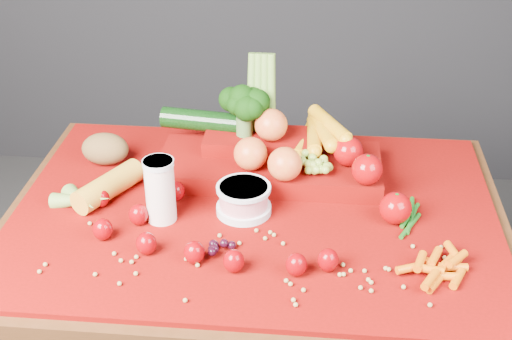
# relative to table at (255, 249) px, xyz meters

# --- Properties ---
(table) EXTENTS (1.10, 0.80, 0.75)m
(table) POSITION_rel_table_xyz_m (0.00, 0.00, 0.00)
(table) COLOR #331D0B
(table) RESTS_ON ground
(red_cloth) EXTENTS (1.05, 0.75, 0.01)m
(red_cloth) POSITION_rel_table_xyz_m (0.00, 0.00, 0.10)
(red_cloth) COLOR #6E0403
(red_cloth) RESTS_ON table
(milk_glass) EXTENTS (0.07, 0.07, 0.14)m
(milk_glass) POSITION_rel_table_xyz_m (-0.20, -0.06, 0.18)
(milk_glass) COLOR silver
(milk_glass) RESTS_ON red_cloth
(yogurt_bowl) EXTENTS (0.12, 0.12, 0.07)m
(yogurt_bowl) POSITION_rel_table_xyz_m (-0.02, -0.01, 0.14)
(yogurt_bowl) COLOR silver
(yogurt_bowl) RESTS_ON red_cloth
(strawberry_scatter) EXTENTS (0.54, 0.28, 0.05)m
(strawberry_scatter) POSITION_rel_table_xyz_m (-0.12, -0.14, 0.13)
(strawberry_scatter) COLOR #820200
(strawberry_scatter) RESTS_ON red_cloth
(dark_grape_cluster) EXTENTS (0.06, 0.05, 0.03)m
(dark_grape_cluster) POSITION_rel_table_xyz_m (-0.05, -0.16, 0.12)
(dark_grape_cluster) COLOR black
(dark_grape_cluster) RESTS_ON red_cloth
(soybean_scatter) EXTENTS (0.84, 0.24, 0.01)m
(soybean_scatter) POSITION_rel_table_xyz_m (0.00, -0.20, 0.11)
(soybean_scatter) COLOR #A48A46
(soybean_scatter) RESTS_ON red_cloth
(corn_ear) EXTENTS (0.24, 0.26, 0.06)m
(corn_ear) POSITION_rel_table_xyz_m (-0.37, -0.01, 0.13)
(corn_ear) COLOR gold
(corn_ear) RESTS_ON red_cloth
(potato) EXTENTS (0.11, 0.08, 0.08)m
(potato) POSITION_rel_table_xyz_m (-0.38, 0.17, 0.15)
(potato) COLOR brown
(potato) RESTS_ON red_cloth
(baby_carrot_pile) EXTENTS (0.17, 0.17, 0.03)m
(baby_carrot_pile) POSITION_rel_table_xyz_m (0.36, -0.19, 0.12)
(baby_carrot_pile) COLOR #CC5A07
(baby_carrot_pile) RESTS_ON red_cloth
(green_bean_pile) EXTENTS (0.14, 0.12, 0.01)m
(green_bean_pile) POSITION_rel_table_xyz_m (0.34, -0.01, 0.11)
(green_bean_pile) COLOR #145212
(green_bean_pile) RESTS_ON red_cloth
(produce_mound) EXTENTS (0.59, 0.36, 0.27)m
(produce_mound) POSITION_rel_table_xyz_m (0.03, 0.16, 0.17)
(produce_mound) COLOR #6E0403
(produce_mound) RESTS_ON red_cloth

